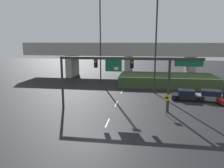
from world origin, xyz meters
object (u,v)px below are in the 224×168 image
signal_gantry (125,67)px  parked_sedan_mid_right (211,96)px  speed_limit_sign (167,102)px  parked_sedan_near_right (187,95)px  highway_light_pole_near (156,42)px  highway_light_pole_far (100,38)px

signal_gantry → parked_sedan_mid_right: size_ratio=3.30×
parked_sedan_mid_right → speed_limit_sign: bearing=-124.0°
signal_gantry → speed_limit_sign: bearing=-12.1°
signal_gantry → parked_sedan_mid_right: bearing=27.0°
speed_limit_sign → parked_sedan_near_right: speed_limit_sign is taller
highway_light_pole_near → signal_gantry: bearing=-112.1°
signal_gantry → highway_light_pole_far: size_ratio=1.00×
speed_limit_sign → parked_sedan_near_right: (3.41, 6.89, -0.87)m
speed_limit_sign → signal_gantry: bearing=167.9°
signal_gantry → parked_sedan_near_right: (8.16, 5.87, -4.44)m
speed_limit_sign → parked_sedan_mid_right: size_ratio=0.47×
speed_limit_sign → highway_light_pole_far: bearing=122.0°
highway_light_pole_near → highway_light_pole_far: size_ratio=0.92×
speed_limit_sign → parked_sedan_near_right: 7.74m
signal_gantry → highway_light_pole_far: 17.92m
signal_gantry → parked_sedan_mid_right: 13.52m
parked_sedan_mid_right → highway_light_pole_near: bearing=164.5°
parked_sedan_near_right → parked_sedan_mid_right: (3.22, -0.07, 0.03)m
parked_sedan_near_right → parked_sedan_mid_right: bearing=3.8°
speed_limit_sign → parked_sedan_mid_right: speed_limit_sign is taller
highway_light_pole_near → highway_light_pole_far: (-10.01, 7.03, 0.66)m
highway_light_pole_near → parked_sedan_near_right: size_ratio=3.45×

